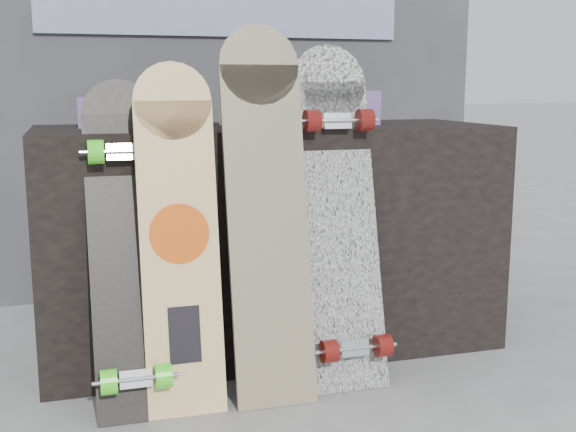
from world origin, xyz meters
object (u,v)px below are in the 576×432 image
object	(u,v)px
longboard_cascadia	(340,209)
longboard_geisha	(179,229)
skateboard_dark	(127,241)
longboard_celtic	(267,202)
vendor_table	(270,237)

from	to	relation	value
longboard_cascadia	longboard_geisha	bearing A→B (deg)	-172.83
longboard_cascadia	skateboard_dark	xyz separation A→B (m)	(-0.66, -0.01, -0.06)
longboard_celtic	longboard_cascadia	size ratio (longest dim) A/B	1.05
skateboard_dark	longboard_geisha	bearing A→B (deg)	-19.77
longboard_geisha	longboard_celtic	bearing A→B (deg)	3.18
longboard_geisha	skateboard_dark	xyz separation A→B (m)	(-0.14, 0.05, -0.04)
longboard_cascadia	skateboard_dark	size ratio (longest dim) A/B	1.11
longboard_cascadia	vendor_table	bearing A→B (deg)	110.90
longboard_celtic	longboard_cascadia	bearing A→B (deg)	11.30
vendor_table	longboard_celtic	distance (m)	0.46
vendor_table	skateboard_dark	world-z (taller)	skateboard_dark
vendor_table	skateboard_dark	xyz separation A→B (m)	(-0.53, -0.36, 0.10)
longboard_celtic	vendor_table	bearing A→B (deg)	73.57
longboard_geisha	longboard_celtic	size ratio (longest dim) A/B	0.90
longboard_celtic	longboard_cascadia	distance (m)	0.26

